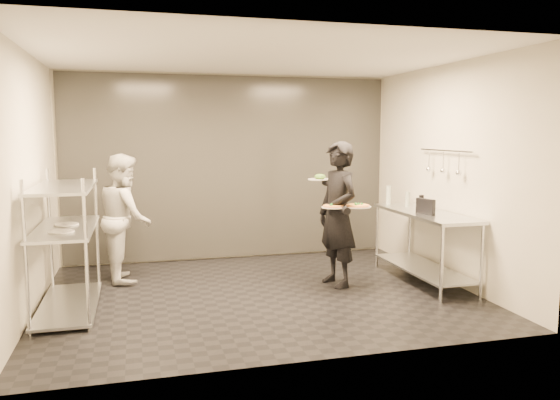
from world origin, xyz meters
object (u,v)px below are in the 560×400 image
object	(u,v)px
prep_counter	(424,234)
bottle_clear	(408,199)
waiter	(338,214)
salad_plate	(320,178)
bottle_dark	(421,203)
pos_monitor	(425,207)
bottle_green	(389,195)
pizza_plate_near	(333,206)
pizza_plate_far	(358,206)
pass_rack	(66,240)
chef	(125,217)

from	to	relation	value
prep_counter	bottle_clear	distance (m)	0.65
waiter	salad_plate	size ratio (longest dim) A/B	5.81
salad_plate	bottle_dark	world-z (taller)	salad_plate
pos_monitor	bottle_green	xyz separation A→B (m)	(-0.00, 1.02, 0.03)
pizza_plate_near	prep_counter	bearing A→B (deg)	1.47
pizza_plate_far	pos_monitor	world-z (taller)	pos_monitor
pos_monitor	bottle_dark	xyz separation A→B (m)	(0.06, 0.22, 0.01)
pass_rack	bottle_clear	xyz separation A→B (m)	(4.35, 0.52, 0.25)
chef	pizza_plate_near	xyz separation A→B (m)	(2.46, -1.13, 0.21)
salad_plate	pos_monitor	xyz separation A→B (m)	(1.14, -0.70, -0.32)
pos_monitor	bottle_dark	size ratio (longest dim) A/B	1.26
pass_rack	bottle_clear	distance (m)	4.39
waiter	bottle_green	distance (m)	1.22
pizza_plate_near	pizza_plate_far	size ratio (longest dim) A/B	0.87
waiter	pizza_plate_near	world-z (taller)	waiter
chef	pizza_plate_far	size ratio (longest dim) A/B	5.12
prep_counter	waiter	size ratio (longest dim) A/B	0.99
pizza_plate_near	pos_monitor	bearing A→B (deg)	-9.15
chef	bottle_green	world-z (taller)	chef
prep_counter	waiter	xyz separation A→B (m)	(-1.14, 0.14, 0.28)
pizza_plate_near	salad_plate	world-z (taller)	salad_plate
prep_counter	chef	xyz separation A→B (m)	(-3.73, 1.09, 0.20)
chef	waiter	bearing A→B (deg)	-116.72
chef	pos_monitor	distance (m)	3.85
chef	pos_monitor	bearing A→B (deg)	-116.43
pass_rack	salad_plate	xyz separation A→B (m)	(3.07, 0.48, 0.57)
chef	salad_plate	size ratio (longest dim) A/B	5.31
prep_counter	pizza_plate_near	size ratio (longest dim) A/B	6.39
pizza_plate_near	pos_monitor	xyz separation A→B (m)	(1.15, -0.18, -0.02)
prep_counter	pos_monitor	world-z (taller)	pos_monitor
waiter	pos_monitor	size ratio (longest dim) A/B	6.66
chef	pizza_plate_near	world-z (taller)	chef
pizza_plate_near	bottle_green	bearing A→B (deg)	36.05
pass_rack	prep_counter	size ratio (longest dim) A/B	0.89
prep_counter	pizza_plate_far	xyz separation A→B (m)	(-0.96, -0.06, 0.41)
prep_counter	bottle_clear	bearing A→B (deg)	87.28
pass_rack	pizza_plate_far	xyz separation A→B (m)	(3.37, -0.06, 0.27)
salad_plate	waiter	bearing A→B (deg)	-70.23
pass_rack	pos_monitor	xyz separation A→B (m)	(4.21, -0.21, 0.25)
bottle_green	salad_plate	bearing A→B (deg)	-164.27
salad_plate	bottle_dark	xyz separation A→B (m)	(1.20, -0.48, -0.31)
salad_plate	bottle_green	distance (m)	1.22
prep_counter	bottle_dark	distance (m)	0.41
pizza_plate_far	bottle_clear	bearing A→B (deg)	30.70
bottle_dark	bottle_clear	bearing A→B (deg)	81.00
bottle_dark	pizza_plate_far	bearing A→B (deg)	-175.96
pizza_plate_near	bottle_dark	size ratio (longest dim) A/B	1.30
prep_counter	bottle_dark	bearing A→B (deg)	-179.45
prep_counter	waiter	distance (m)	1.18
salad_plate	bottle_clear	distance (m)	1.33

